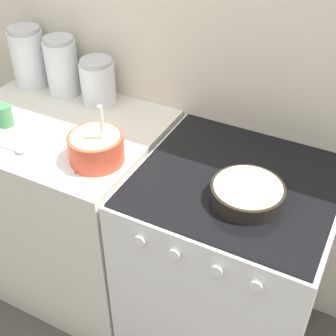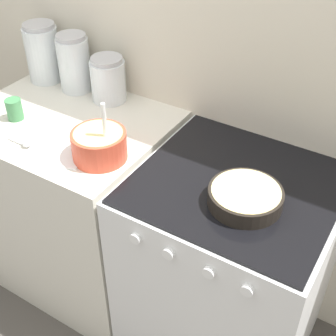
{
  "view_description": "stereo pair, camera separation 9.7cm",
  "coord_description": "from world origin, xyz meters",
  "px_view_note": "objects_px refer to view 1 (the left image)",
  "views": [
    {
      "loc": [
        0.75,
        -0.92,
        1.98
      ],
      "look_at": [
        0.16,
        0.23,
        0.99
      ],
      "focal_mm": 50.0,
      "sensor_mm": 36.0,
      "label": 1
    },
    {
      "loc": [
        0.83,
        -0.87,
        1.98
      ],
      "look_at": [
        0.16,
        0.23,
        0.99
      ],
      "focal_mm": 50.0,
      "sensor_mm": 36.0,
      "label": 2
    }
  ],
  "objects_px": {
    "baking_pan": "(247,193)",
    "storage_jar_middle": "(62,70)",
    "tin_can": "(4,115)",
    "stove": "(227,267)",
    "storage_jar_right": "(98,84)",
    "mixing_bowl": "(96,147)",
    "storage_jar_left": "(29,61)"
  },
  "relations": [
    {
      "from": "stove",
      "to": "storage_jar_middle",
      "type": "height_order",
      "value": "storage_jar_middle"
    },
    {
      "from": "baking_pan",
      "to": "tin_can",
      "type": "relative_size",
      "value": 2.75
    },
    {
      "from": "storage_jar_middle",
      "to": "storage_jar_right",
      "type": "xyz_separation_m",
      "value": [
        0.19,
        0.0,
        -0.03
      ]
    },
    {
      "from": "storage_jar_left",
      "to": "tin_can",
      "type": "xyz_separation_m",
      "value": [
        0.14,
        -0.34,
        -0.07
      ]
    },
    {
      "from": "tin_can",
      "to": "baking_pan",
      "type": "bearing_deg",
      "value": 0.69
    },
    {
      "from": "baking_pan",
      "to": "storage_jar_middle",
      "type": "height_order",
      "value": "storage_jar_middle"
    },
    {
      "from": "stove",
      "to": "baking_pan",
      "type": "height_order",
      "value": "baking_pan"
    },
    {
      "from": "mixing_bowl",
      "to": "storage_jar_left",
      "type": "distance_m",
      "value": 0.73
    },
    {
      "from": "storage_jar_left",
      "to": "stove",
      "type": "bearing_deg",
      "value": -12.02
    },
    {
      "from": "mixing_bowl",
      "to": "storage_jar_left",
      "type": "xyz_separation_m",
      "value": [
        -0.62,
        0.37,
        0.05
      ]
    },
    {
      "from": "stove",
      "to": "tin_can",
      "type": "bearing_deg",
      "value": -174.12
    },
    {
      "from": "mixing_bowl",
      "to": "storage_jar_middle",
      "type": "xyz_separation_m",
      "value": [
        -0.43,
        0.37,
        0.05
      ]
    },
    {
      "from": "baking_pan",
      "to": "tin_can",
      "type": "bearing_deg",
      "value": -179.31
    },
    {
      "from": "mixing_bowl",
      "to": "tin_can",
      "type": "xyz_separation_m",
      "value": [
        -0.48,
        0.03,
        -0.02
      ]
    },
    {
      "from": "storage_jar_left",
      "to": "tin_can",
      "type": "height_order",
      "value": "storage_jar_left"
    },
    {
      "from": "stove",
      "to": "storage_jar_middle",
      "type": "xyz_separation_m",
      "value": [
        -0.93,
        0.24,
        0.58
      ]
    },
    {
      "from": "mixing_bowl",
      "to": "storage_jar_middle",
      "type": "distance_m",
      "value": 0.57
    },
    {
      "from": "baking_pan",
      "to": "storage_jar_middle",
      "type": "bearing_deg",
      "value": 161.85
    },
    {
      "from": "storage_jar_middle",
      "to": "tin_can",
      "type": "relative_size",
      "value": 2.93
    },
    {
      "from": "stove",
      "to": "storage_jar_middle",
      "type": "bearing_deg",
      "value": 165.63
    },
    {
      "from": "storage_jar_middle",
      "to": "storage_jar_right",
      "type": "height_order",
      "value": "storage_jar_middle"
    },
    {
      "from": "tin_can",
      "to": "storage_jar_middle",
      "type": "bearing_deg",
      "value": 82.17
    },
    {
      "from": "storage_jar_middle",
      "to": "storage_jar_right",
      "type": "relative_size",
      "value": 1.31
    },
    {
      "from": "storage_jar_right",
      "to": "mixing_bowl",
      "type": "bearing_deg",
      "value": -57.17
    },
    {
      "from": "storage_jar_left",
      "to": "storage_jar_middle",
      "type": "bearing_deg",
      "value": 0.0
    },
    {
      "from": "mixing_bowl",
      "to": "tin_can",
      "type": "bearing_deg",
      "value": 176.07
    },
    {
      "from": "baking_pan",
      "to": "storage_jar_left",
      "type": "relative_size",
      "value": 0.9
    },
    {
      "from": "stove",
      "to": "storage_jar_left",
      "type": "relative_size",
      "value": 3.41
    },
    {
      "from": "mixing_bowl",
      "to": "baking_pan",
      "type": "bearing_deg",
      "value": 4.55
    },
    {
      "from": "storage_jar_right",
      "to": "tin_can",
      "type": "distance_m",
      "value": 0.42
    },
    {
      "from": "storage_jar_middle",
      "to": "mixing_bowl",
      "type": "bearing_deg",
      "value": -40.93
    },
    {
      "from": "storage_jar_right",
      "to": "tin_can",
      "type": "relative_size",
      "value": 2.24
    }
  ]
}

